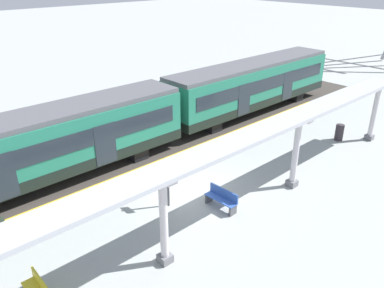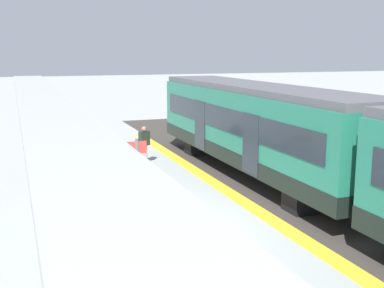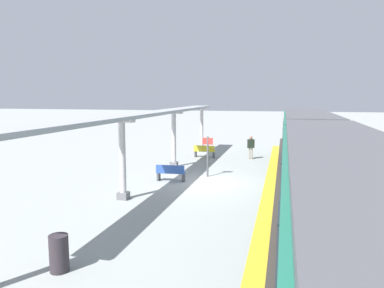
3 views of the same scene
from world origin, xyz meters
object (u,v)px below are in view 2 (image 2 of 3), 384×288
object	(u,v)px
bench_near_end	(90,221)
platform_info_sign	(137,168)
canopy_pillar_nearest	(30,116)
train_near_carriage	(254,128)
bench_mid_platform	(65,159)
canopy_pillar_second	(39,147)
passenger_waiting_near_edge	(144,140)
canopy_pillar_third	(63,224)

from	to	relation	value
bench_near_end	platform_info_sign	size ratio (longest dim) A/B	0.69
canopy_pillar_nearest	train_near_carriage	bearing A→B (deg)	136.97
bench_near_end	platform_info_sign	bearing A→B (deg)	-136.20
bench_mid_platform	platform_info_sign	xyz separation A→B (m)	(-1.49, 6.17, 0.89)
canopy_pillar_second	bench_near_end	world-z (taller)	canopy_pillar_second
canopy_pillar_nearest	passenger_waiting_near_edge	xyz separation A→B (m)	(-4.40, 4.06, -0.73)
train_near_carriage	bench_near_end	world-z (taller)	train_near_carriage
train_near_carriage	bench_near_end	distance (m)	8.31
canopy_pillar_second	bench_near_end	bearing A→B (deg)	104.26
canopy_pillar_second	platform_info_sign	world-z (taller)	canopy_pillar_second
bench_near_end	bench_mid_platform	distance (m)	7.73
bench_mid_platform	passenger_waiting_near_edge	bearing A→B (deg)	179.75
train_near_carriage	canopy_pillar_second	xyz separation A→B (m)	(7.85, 0.62, -0.10)
canopy_pillar_third	passenger_waiting_near_edge	bearing A→B (deg)	-111.08
canopy_pillar_nearest	bench_near_end	size ratio (longest dim) A/B	2.25
canopy_pillar_nearest	passenger_waiting_near_edge	size ratio (longest dim) A/B	2.12
bench_near_end	bench_mid_platform	world-z (taller)	same
canopy_pillar_third	bench_mid_platform	xyz separation A→B (m)	(-1.10, -11.42, -1.29)
canopy_pillar_nearest	canopy_pillar_second	bearing A→B (deg)	90.00
train_near_carriage	bench_mid_platform	xyz separation A→B (m)	(6.75, -3.28, -1.39)
canopy_pillar_third	bench_mid_platform	world-z (taller)	canopy_pillar_third
train_near_carriage	canopy_pillar_second	world-z (taller)	train_near_carriage
canopy_pillar_second	canopy_pillar_third	xyz separation A→B (m)	(0.00, 7.52, 0.00)
bench_near_end	platform_info_sign	distance (m)	2.42
canopy_pillar_second	canopy_pillar_third	size ratio (longest dim) A/B	1.00
bench_mid_platform	train_near_carriage	bearing A→B (deg)	154.04
canopy_pillar_second	passenger_waiting_near_edge	distance (m)	5.91
canopy_pillar_nearest	bench_mid_platform	bearing A→B (deg)	105.26
bench_near_end	platform_info_sign	xyz separation A→B (m)	(-1.62, -1.56, 0.89)
bench_near_end	passenger_waiting_near_edge	size ratio (longest dim) A/B	0.94
canopy_pillar_second	canopy_pillar_third	bearing A→B (deg)	90.00
bench_mid_platform	platform_info_sign	world-z (taller)	platform_info_sign
train_near_carriage	canopy_pillar_nearest	world-z (taller)	train_near_carriage
bench_mid_platform	platform_info_sign	bearing A→B (deg)	103.61
bench_near_end	canopy_pillar_third	bearing A→B (deg)	75.21
train_near_carriage	bench_near_end	xyz separation A→B (m)	(6.88, 4.45, -1.39)
bench_near_end	bench_mid_platform	xyz separation A→B (m)	(-0.13, -7.73, 0.00)
train_near_carriage	platform_info_sign	world-z (taller)	train_near_carriage
bench_mid_platform	passenger_waiting_near_edge	xyz separation A→B (m)	(-3.29, 0.01, 0.56)
canopy_pillar_second	canopy_pillar_third	world-z (taller)	same
canopy_pillar_second	train_near_carriage	bearing A→B (deg)	-175.51
bench_near_end	bench_mid_platform	size ratio (longest dim) A/B	1.01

